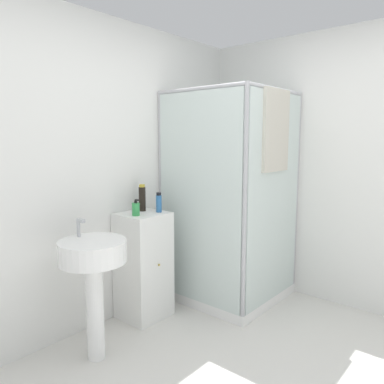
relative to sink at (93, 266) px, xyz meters
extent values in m
cube|color=white|center=(0.32, 0.43, 0.58)|extent=(6.40, 0.06, 2.50)
cube|color=white|center=(2.02, -1.27, 0.58)|extent=(0.06, 6.40, 2.50)
cube|color=white|center=(1.51, -0.08, -0.63)|extent=(0.96, 0.96, 0.09)
cylinder|color=#B2B2B7|center=(1.97, 0.38, 0.31)|extent=(0.04, 0.04, 1.97)
cylinder|color=#B2B2B7|center=(1.04, 0.38, 0.31)|extent=(0.04, 0.04, 1.97)
cylinder|color=#B2B2B7|center=(1.97, -0.55, 0.31)|extent=(0.04, 0.04, 1.97)
cylinder|color=#B2B2B7|center=(1.04, -0.55, 0.31)|extent=(0.04, 0.04, 1.97)
cylinder|color=#B2B2B7|center=(1.51, -0.55, 1.28)|extent=(0.93, 0.04, 0.04)
cylinder|color=#B2B2B7|center=(1.51, 0.38, 1.28)|extent=(0.93, 0.04, 0.04)
cylinder|color=#B2B2B7|center=(1.04, -0.08, 1.28)|extent=(0.04, 0.93, 0.04)
cylinder|color=#B2B2B7|center=(1.97, -0.08, 1.28)|extent=(0.04, 0.93, 0.04)
cube|color=silver|center=(1.51, -0.56, 0.34)|extent=(0.89, 0.01, 1.84)
cube|color=silver|center=(1.03, -0.08, 0.34)|extent=(0.01, 0.89, 1.84)
cylinder|color=#B7BABF|center=(1.75, 0.32, 0.16)|extent=(0.02, 0.02, 1.47)
cylinder|color=#B7BABF|center=(1.75, 0.27, 0.91)|extent=(0.07, 0.07, 0.04)
cube|color=beige|center=(1.46, -0.58, 0.93)|extent=(0.41, 0.03, 0.69)
cube|color=white|center=(0.65, 0.21, -0.21)|extent=(0.39, 0.36, 0.91)
sphere|color=gold|center=(0.65, 0.02, -0.17)|extent=(0.02, 0.02, 0.02)
cylinder|color=white|center=(0.00, 0.00, -0.32)|extent=(0.12, 0.12, 0.70)
cylinder|color=white|center=(0.00, 0.00, 0.11)|extent=(0.46, 0.46, 0.15)
cylinder|color=#B7BABF|center=(0.00, 0.16, 0.25)|extent=(0.02, 0.02, 0.13)
cube|color=#B7BABF|center=(0.00, 0.13, 0.30)|extent=(0.02, 0.07, 0.02)
cylinder|color=green|center=(0.55, 0.18, 0.29)|extent=(0.06, 0.06, 0.10)
cylinder|color=black|center=(0.55, 0.18, 0.36)|extent=(0.02, 0.02, 0.02)
cube|color=black|center=(0.55, 0.16, 0.37)|extent=(0.02, 0.03, 0.01)
cylinder|color=black|center=(0.72, 0.29, 0.35)|extent=(0.06, 0.06, 0.21)
cylinder|color=gold|center=(0.72, 0.29, 0.46)|extent=(0.05, 0.05, 0.02)
cylinder|color=#2D66A3|center=(0.77, 0.14, 0.32)|extent=(0.05, 0.05, 0.15)
cylinder|color=black|center=(0.77, 0.14, 0.40)|extent=(0.04, 0.04, 0.02)
camera|label=1|loc=(-1.44, -2.10, 0.86)|focal=35.00mm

